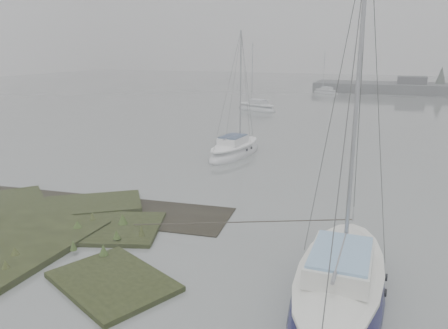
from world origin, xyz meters
TOP-DOWN VIEW (x-y plane):
  - ground at (0.00, 30.00)m, footprint 160.00×160.00m
  - sailboat_main at (6.61, 0.98)m, footprint 2.37×7.14m
  - sailboat_white at (-1.47, 15.41)m, footprint 2.60×5.99m
  - sailboat_far_a at (-6.16, 35.61)m, footprint 5.61×4.11m
  - sailboat_far_c at (-1.76, 56.46)m, footprint 4.62×3.91m

SIDE VIEW (x-z plane):
  - ground at x=0.00m, z-range 0.00..0.00m
  - sailboat_far_c at x=-1.76m, z-range -3.05..3.45m
  - sailboat_far_a at x=-6.16m, z-range -3.58..4.05m
  - sailboat_white at x=-1.47m, z-range -3.84..4.35m
  - sailboat_main at x=6.61m, z-range -4.72..5.34m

